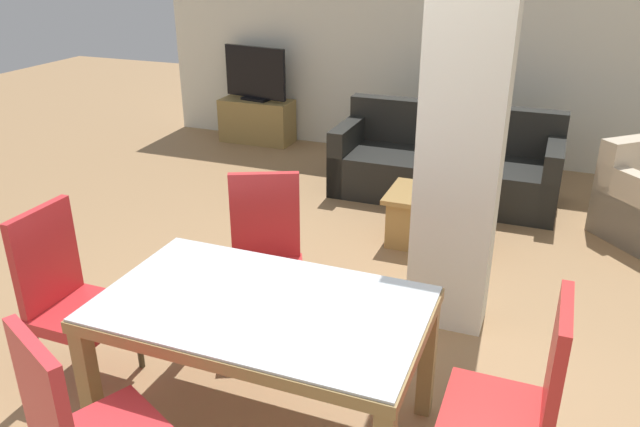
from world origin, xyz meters
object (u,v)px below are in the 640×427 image
Objects in this scene: dining_chair_head_right at (520,399)px; bottle at (450,186)px; dining_chair_far_left at (266,253)px; dining_chair_head_left at (68,293)px; coffee_table at (434,219)px; dining_table at (263,330)px; sofa at (445,167)px; tv_screen at (255,74)px; tv_stand at (257,121)px.

dining_chair_head_right is 2.61m from bottle.
dining_chair_far_left is 1.00× the size of dining_chair_head_left.
dining_chair_far_left is at bearing -114.29° from coffee_table.
dining_table is at bearing -100.49° from bottle.
bottle is (0.24, -1.12, 0.24)m from sofa.
dining_chair_head_right is at bearing 105.29° from sofa.
dining_table is 1.51× the size of dining_chair_head_right.
sofa is at bearing 101.95° from bottle.
dining_chair_head_right is 2.66m from coffee_table.
dining_chair_head_left is 1.22× the size of tv_screen.
tv_screen reaches higher than coffee_table.
tv_screen is at bearing 117.03° from dining_table.
tv_screen is at bearing -20.91° from sofa.
dining_chair_head_right is at bearing 127.39° from dining_chair_far_left.
dining_chair_head_left is at bearing 180.00° from dining_table.
dining_chair_far_left reaches higher than tv_stand.
bottle is 3.52m from tv_screen.
dining_chair_head_left is (-0.81, -0.84, 0.00)m from dining_chair_far_left.
dining_chair_head_left is at bearing -123.66° from bottle.
tv_stand is 1.06× the size of tv_screen.
dining_chair_head_left is at bearing -76.03° from tv_stand.
bottle is at bearing 16.76° from dining_chair_head_right.
bottle is 0.28× the size of tv_screen.
dining_table is 1.84× the size of tv_screen.
dining_chair_head_right is 0.49× the size of sofa.
dining_chair_head_right reaches higher than coffee_table.
dining_chair_far_left reaches higher than bottle.
dining_chair_head_left is 3.00m from bottle.
tv_screen reaches higher than dining_table.
sofa reaches higher than dining_table.
coffee_table is at bearing 18.99° from dining_chair_head_right.
dining_table is 3.63m from sofa.
dining_table is 5.16m from tv_screen.
tv_screen is at bearing 37.75° from dining_chair_head_right.
coffee_table is (0.36, 2.49, -0.38)m from dining_table.
dining_chair_far_left is 1.86m from bottle.
bottle reaches higher than coffee_table.
coffee_table is (0.75, 1.65, -0.33)m from dining_chair_far_left.
dining_chair_head_left is 1.15× the size of tv_stand.
dining_chair_head_right is at bearing 137.41° from tv_screen.
dining_table reaches higher than coffee_table.
dining_chair_head_right is 3.75m from sofa.
sofa is at bearing 96.60° from coffee_table.
tv_stand is at bearing -166.03° from dining_chair_head_left.
dining_table is 0.73× the size of sofa.
dining_chair_far_left is 1.32× the size of coffee_table.
tv_stand is 0.59m from tv_screen.
dining_table reaches higher than tv_stand.
dining_table is 1.99× the size of coffee_table.
tv_screen is (-3.56, 4.59, 0.30)m from dining_chair_head_right.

